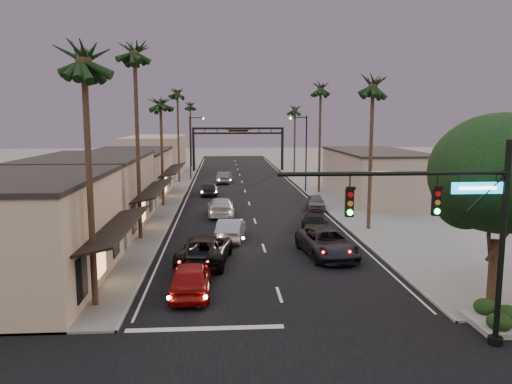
{
  "coord_description": "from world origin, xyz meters",
  "views": [
    {
      "loc": [
        -2.74,
        -13.33,
        8.5
      ],
      "look_at": [
        0.09,
        27.97,
        2.5
      ],
      "focal_mm": 35.0,
      "sensor_mm": 36.0,
      "label": 1
    }
  ],
  "objects": [
    {
      "name": "palm_lb",
      "position": [
        -8.6,
        22.0,
        13.39
      ],
      "size": [
        3.2,
        3.2,
        15.2
      ],
      "color": "#38281C",
      "rests_on": "ground"
    },
    {
      "name": "storefront_far",
      "position": [
        -13.0,
        42.0,
        2.5
      ],
      "size": [
        8.0,
        16.0,
        5.0
      ],
      "primitive_type": "cube",
      "color": "#C0B293",
      "rests_on": "ground"
    },
    {
      "name": "ground",
      "position": [
        0.0,
        40.0,
        0.0
      ],
      "size": [
        200.0,
        200.0,
        0.0
      ],
      "primitive_type": "plane",
      "color": "slate",
      "rests_on": "ground"
    },
    {
      "name": "palm_ra",
      "position": [
        8.6,
        24.0,
        11.44
      ],
      "size": [
        3.2,
        3.2,
        13.2
      ],
      "color": "#38281C",
      "rests_on": "ground"
    },
    {
      "name": "curbside_black",
      "position": [
        4.25,
        23.19,
        0.69
      ],
      "size": [
        2.44,
        4.94,
        1.38
      ],
      "primitive_type": "imported",
      "rotation": [
        0.0,
        0.0,
        -0.11
      ],
      "color": "black",
      "rests_on": "ground"
    },
    {
      "name": "palm_la",
      "position": [
        -8.6,
        9.0,
        11.44
      ],
      "size": [
        3.2,
        3.2,
        13.2
      ],
      "color": "#38281C",
      "rests_on": "ground"
    },
    {
      "name": "palm_rc",
      "position": [
        8.6,
        64.0,
        10.47
      ],
      "size": [
        3.2,
        3.2,
        12.2
      ],
      "color": "#38281C",
      "rests_on": "ground"
    },
    {
      "name": "palm_lc",
      "position": [
        -8.6,
        36.0,
        10.47
      ],
      "size": [
        3.2,
        3.2,
        12.2
      ],
      "color": "#38281C",
      "rests_on": "ground"
    },
    {
      "name": "oncoming_white",
      "position": [
        -2.86,
        30.62,
        0.81
      ],
      "size": [
        2.35,
        5.61,
        1.62
      ],
      "primitive_type": "imported",
      "rotation": [
        0.0,
        0.0,
        3.16
      ],
      "color": "#B4B4B4",
      "rests_on": "ground"
    },
    {
      "name": "building_right",
      "position": [
        14.0,
        40.0,
        2.5
      ],
      "size": [
        8.0,
        18.0,
        5.0
      ],
      "primitive_type": "cube",
      "color": "tan",
      "rests_on": "ground"
    },
    {
      "name": "streetlight_left",
      "position": [
        -6.92,
        58.0,
        5.33
      ],
      "size": [
        2.13,
        0.3,
        9.0
      ],
      "color": "black",
      "rests_on": "ground"
    },
    {
      "name": "oncoming_grey_far",
      "position": [
        -2.42,
        53.77,
        0.78
      ],
      "size": [
        2.22,
        4.91,
        1.56
      ],
      "primitive_type": "imported",
      "rotation": [
        0.0,
        0.0,
        3.02
      ],
      "color": "#4F4F54",
      "rests_on": "ground"
    },
    {
      "name": "corner_tree",
      "position": [
        9.48,
        7.45,
        5.98
      ],
      "size": [
        6.2,
        6.2,
        8.8
      ],
      "color": "#38281C",
      "rests_on": "ground"
    },
    {
      "name": "traffic_signal",
      "position": [
        5.69,
        4.0,
        5.08
      ],
      "size": [
        8.51,
        0.22,
        7.8
      ],
      "color": "black",
      "rests_on": "ground"
    },
    {
      "name": "oncoming_dgrey",
      "position": [
        -4.17,
        42.95,
        0.79
      ],
      "size": [
        1.89,
        4.64,
        1.58
      ],
      "primitive_type": "imported",
      "rotation": [
        0.0,
        0.0,
        3.14
      ],
      "color": "black",
      "rests_on": "ground"
    },
    {
      "name": "storefront_mid",
      "position": [
        -13.0,
        26.0,
        2.75
      ],
      "size": [
        8.0,
        14.0,
        5.5
      ],
      "primitive_type": "cube",
      "color": "tan",
      "rests_on": "ground"
    },
    {
      "name": "oncoming_silver",
      "position": [
        -2.16,
        21.35,
        0.79
      ],
      "size": [
        2.3,
        4.99,
        1.58
      ],
      "primitive_type": "imported",
      "rotation": [
        0.0,
        0.0,
        3.01
      ],
      "color": "gray",
      "rests_on": "ground"
    },
    {
      "name": "palm_ld",
      "position": [
        -8.6,
        55.0,
        12.42
      ],
      "size": [
        3.2,
        3.2,
        14.2
      ],
      "color": "#38281C",
      "rests_on": "ground"
    },
    {
      "name": "streetlight_right",
      "position": [
        6.92,
        45.0,
        5.33
      ],
      "size": [
        2.13,
        0.3,
        9.0
      ],
      "color": "black",
      "rests_on": "ground"
    },
    {
      "name": "curbside_near",
      "position": [
        3.81,
        16.75,
        0.85
      ],
      "size": [
        3.52,
        6.4,
        1.7
      ],
      "primitive_type": "imported",
      "rotation": [
        0.0,
        0.0,
        0.12
      ],
      "color": "black",
      "rests_on": "ground"
    },
    {
      "name": "curbside_grey",
      "position": [
        6.2,
        33.25,
        0.69
      ],
      "size": [
        2.07,
        4.21,
        1.38
      ],
      "primitive_type": "imported",
      "rotation": [
        0.0,
        0.0,
        -0.11
      ],
      "color": "#525257",
      "rests_on": "ground"
    },
    {
      "name": "palm_far",
      "position": [
        -8.3,
        78.0,
        11.44
      ],
      "size": [
        3.2,
        3.2,
        13.2
      ],
      "color": "#38281C",
      "rests_on": "ground"
    },
    {
      "name": "oncoming_pickup",
      "position": [
        -3.79,
        15.85,
        0.84
      ],
      "size": [
        3.61,
        6.41,
        1.69
      ],
      "primitive_type": "imported",
      "rotation": [
        0.0,
        0.0,
        3.0
      ],
      "color": "black",
      "rests_on": "ground"
    },
    {
      "name": "storefront_near",
      "position": [
        -13.0,
        12.0,
        2.75
      ],
      "size": [
        8.0,
        12.0,
        5.5
      ],
      "primitive_type": "cube",
      "color": "#C0B293",
      "rests_on": "ground"
    },
    {
      "name": "palm_rb",
      "position": [
        8.6,
        44.0,
        12.42
      ],
      "size": [
        3.2,
        3.2,
        14.2
      ],
      "color": "#38281C",
      "rests_on": "ground"
    },
    {
      "name": "planter",
      "position": [
        8.6,
        5.5,
        0.0
      ],
      "size": [
        2.2,
        2.6,
        0.24
      ],
      "primitive_type": "cube",
      "color": "gray",
      "rests_on": "ground"
    },
    {
      "name": "arch",
      "position": [
        0.0,
        70.0,
        5.53
      ],
      "size": [
        15.2,
        0.4,
        7.27
      ],
      "color": "black",
      "rests_on": "ground"
    },
    {
      "name": "oncoming_red",
      "position": [
        -4.33,
        10.35,
        0.83
      ],
      "size": [
        1.98,
        4.88,
        1.66
      ],
      "primitive_type": "imported",
      "rotation": [
        0.0,
        0.0,
        3.15
      ],
      "color": "maroon",
      "rests_on": "ground"
    },
    {
      "name": "sidewalk_left",
      "position": [
        -9.5,
        52.0,
        0.06
      ],
      "size": [
        5.0,
        92.0,
        0.12
      ],
      "primitive_type": "cube",
      "color": "slate",
      "rests_on": "ground"
    },
    {
      "name": "sidewalk_right",
      "position": [
        9.5,
        52.0,
        0.06
      ],
      "size": [
        5.0,
        92.0,
        0.12
      ],
      "primitive_type": "cube",
      "color": "slate",
      "rests_on": "ground"
    },
    {
      "name": "storefront_dist",
      "position": [
        -13.0,
        65.0,
        3.0
      ],
      "size": [
        8.0,
        20.0,
        6.0
      ],
      "primitive_type": "cube",
      "color": "tan",
      "rests_on": "ground"
    },
    {
      "name": "road",
      "position": [
        0.0,
        45.0,
        0.0
      ],
      "size": [
        14.0,
        120.0,
        0.02
      ],
      "primitive_type": "cube",
      "color": "black",
      "rests_on": "ground"
    }
  ]
}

